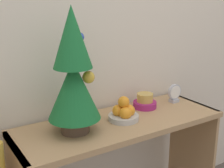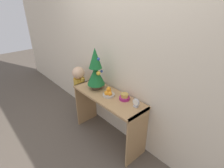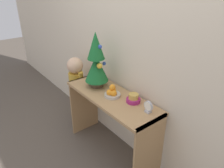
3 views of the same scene
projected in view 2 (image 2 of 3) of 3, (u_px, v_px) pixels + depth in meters
name	position (u px, v px, depth m)	size (l,w,h in m)	color
ground_plane	(98.00, 143.00, 2.57)	(12.00, 12.00, 0.00)	brown
back_wall	(122.00, 55.00, 2.28)	(7.00, 0.05, 2.50)	beige
console_table	(108.00, 106.00, 2.44)	(1.12, 0.41, 0.74)	tan
mini_tree	(96.00, 70.00, 2.41)	(0.25, 0.25, 0.60)	#4C3828
fruit_bowl	(109.00, 93.00, 2.33)	(0.16, 0.16, 0.13)	#B7B2A8
singing_bowl	(125.00, 97.00, 2.25)	(0.14, 0.14, 0.09)	#9E2366
desk_clock	(136.00, 103.00, 2.08)	(0.09, 0.04, 0.11)	#B2B2B7
child_figure	(80.00, 85.00, 2.93)	(0.29, 0.20, 0.93)	#38384C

